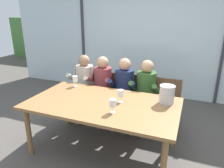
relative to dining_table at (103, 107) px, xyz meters
name	(u,v)px	position (x,y,z in m)	size (l,w,h in m)	color
ground	(125,119)	(0.00, 1.00, -0.69)	(14.00, 14.00, 0.00)	#4C4742
window_glass_panel	(146,40)	(0.00, 2.46, 0.61)	(7.23, 0.03, 2.60)	silver
window_mullion_left	(83,37)	(-1.63, 2.44, 0.61)	(0.06, 0.06, 2.60)	#38383D
window_mullion_right	(224,44)	(1.63, 2.44, 0.61)	(0.06, 0.06, 2.60)	#38383D
hillside_vineyard	(166,41)	(0.00, 6.03, 0.16)	(13.23, 2.40, 1.70)	#477A38
dining_table	(103,107)	(0.00, 0.00, 0.00)	(2.03, 1.13, 0.76)	olive
chair_near_curtain	(84,89)	(-0.81, 0.95, -0.19)	(0.49, 0.49, 0.87)	brown
chair_left_of_center	(104,92)	(-0.39, 0.95, -0.19)	(0.47, 0.47, 0.87)	brown
chair_center	(126,95)	(0.01, 0.99, -0.19)	(0.46, 0.46, 0.87)	brown
chair_right_of_center	(146,98)	(0.39, 0.98, -0.19)	(0.44, 0.44, 0.87)	brown
chair_near_window_right	(167,101)	(0.75, 0.96, -0.19)	(0.45, 0.45, 0.87)	brown
person_beige_jumper	(83,83)	(-0.78, 0.84, -0.01)	(0.49, 0.63, 1.19)	#B7AD9E
person_maroon_top	(101,85)	(-0.40, 0.84, -0.01)	(0.46, 0.61, 1.19)	brown
person_navy_polo	(123,88)	(0.02, 0.84, -0.01)	(0.49, 0.63, 1.19)	#192347
person_olive_shirt	(145,91)	(0.39, 0.84, -0.01)	(0.47, 0.62, 1.19)	#2D5123
ice_bucket_primary	(167,94)	(0.81, 0.29, 0.20)	(0.21, 0.21, 0.25)	#B7B7BC
wine_glass_by_left_taster	(113,104)	(0.24, -0.23, 0.19)	(0.08, 0.08, 0.17)	silver
wine_glass_near_bucket	(75,79)	(-0.68, 0.43, 0.19)	(0.08, 0.08, 0.17)	silver
wine_glass_center_pour	(121,94)	(0.22, 0.10, 0.19)	(0.08, 0.08, 0.17)	silver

